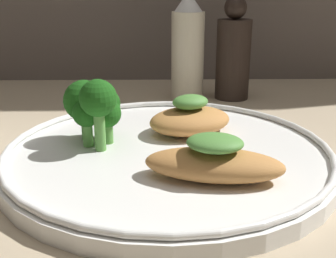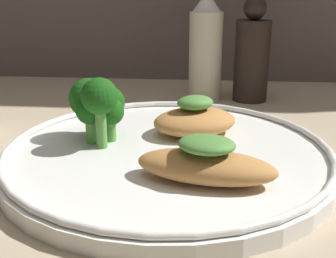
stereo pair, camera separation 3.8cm
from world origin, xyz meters
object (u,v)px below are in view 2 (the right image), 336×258
at_px(sauce_bottle, 206,49).
at_px(pepper_grinder, 252,56).
at_px(broccoli_bunch, 98,103).
at_px(plate, 168,154).

relative_size(sauce_bottle, pepper_grinder, 1.04).
bearing_deg(broccoli_bunch, pepper_grinder, 52.24).
bearing_deg(pepper_grinder, broccoli_bunch, -127.76).
xyz_separation_m(broccoli_bunch, sauce_bottle, (0.10, 0.21, 0.02)).
relative_size(broccoli_bunch, pepper_grinder, 0.46).
relative_size(plate, sauce_bottle, 2.03).
distance_m(plate, sauce_bottle, 0.24).
bearing_deg(plate, pepper_grinder, 67.49).
xyz_separation_m(plate, pepper_grinder, (0.10, 0.23, 0.05)).
height_order(broccoli_bunch, sauce_bottle, sauce_bottle).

